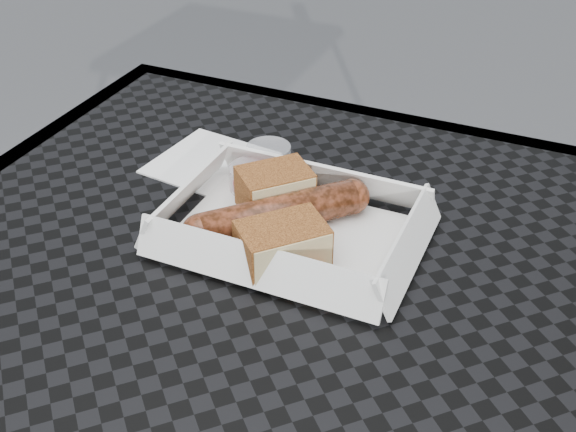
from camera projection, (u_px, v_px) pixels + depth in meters
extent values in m
cube|color=black|center=(273.00, 307.00, 0.64)|extent=(0.80, 0.80, 0.01)
cube|color=black|center=(398.00, 127.00, 0.94)|extent=(0.80, 0.03, 0.03)
cylinder|color=black|center=(176.00, 288.00, 1.23)|extent=(0.03, 0.03, 0.73)
cube|color=white|center=(292.00, 234.00, 0.71)|extent=(0.22, 0.15, 0.00)
cylinder|color=brown|center=(279.00, 214.00, 0.71)|extent=(0.14, 0.14, 0.04)
sphere|color=brown|center=(352.00, 197.00, 0.73)|extent=(0.04, 0.04, 0.04)
sphere|color=brown|center=(200.00, 232.00, 0.68)|extent=(0.04, 0.04, 0.04)
cube|color=brown|center=(275.00, 190.00, 0.74)|extent=(0.09, 0.09, 0.04)
cube|color=brown|center=(282.00, 244.00, 0.66)|extent=(0.09, 0.09, 0.04)
cylinder|color=red|center=(321.00, 275.00, 0.66)|extent=(0.02, 0.02, 0.00)
torus|color=white|center=(327.00, 280.00, 0.65)|extent=(0.02, 0.02, 0.00)
cube|color=#B2D17F|center=(333.00, 276.00, 0.66)|extent=(0.02, 0.02, 0.00)
cube|color=white|center=(211.00, 163.00, 0.83)|extent=(0.13, 0.13, 0.00)
cylinder|color=maroon|center=(252.00, 179.00, 0.77)|extent=(0.05, 0.05, 0.03)
cylinder|color=silver|center=(269.00, 158.00, 0.81)|extent=(0.05, 0.05, 0.03)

